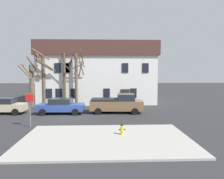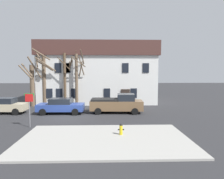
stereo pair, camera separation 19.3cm
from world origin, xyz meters
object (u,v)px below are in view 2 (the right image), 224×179
object	(u,v)px
tree_bare_far	(66,77)
building_main	(98,72)
pickup_truck_brown	(117,104)
fire_hydrant	(121,129)
car_blue_sedan	(61,106)
tree_bare_near	(32,83)
bicycle_leaning	(45,103)
tree_bare_mid	(44,75)
street_sign_pole	(29,104)
car_beige_sedan	(5,106)
tree_bare_end	(77,77)

from	to	relation	value
tree_bare_far	building_main	bearing A→B (deg)	46.11
pickup_truck_brown	fire_hydrant	size ratio (longest dim) A/B	7.47
car_blue_sedan	fire_hydrant	xyz separation A→B (m)	(5.64, -8.02, -0.30)
tree_bare_near	pickup_truck_brown	bearing A→B (deg)	-23.66
bicycle_leaning	tree_bare_mid	bearing A→B (deg)	-78.49
tree_bare_mid	car_blue_sedan	world-z (taller)	tree_bare_mid
street_sign_pole	bicycle_leaning	xyz separation A→B (m)	(-1.79, 10.63, -1.51)
tree_bare_mid	pickup_truck_brown	size ratio (longest dim) A/B	1.28
building_main	fire_hydrant	size ratio (longest dim) A/B	21.50
tree_bare_far	pickup_truck_brown	distance (m)	8.01
building_main	street_sign_pole	xyz separation A→B (m)	(-4.90, -14.16, -2.34)
car_blue_sedan	bicycle_leaning	bearing A→B (deg)	120.83
tree_bare_far	fire_hydrant	world-z (taller)	tree_bare_far
tree_bare_near	tree_bare_far	distance (m)	4.27
car_beige_sedan	fire_hydrant	world-z (taller)	car_beige_sedan
car_blue_sedan	street_sign_pole	size ratio (longest dim) A/B	1.78
street_sign_pole	pickup_truck_brown	bearing A→B (deg)	38.62
fire_hydrant	street_sign_pole	distance (m)	7.53
tree_bare_mid	pickup_truck_brown	bearing A→B (deg)	-28.19
building_main	bicycle_leaning	world-z (taller)	building_main
tree_bare_far	car_blue_sedan	bearing A→B (deg)	-86.32
tree_bare_far	car_beige_sedan	bearing A→B (deg)	-140.98
car_blue_sedan	street_sign_pole	bearing A→B (deg)	-103.48
car_beige_sedan	tree_bare_mid	bearing A→B (deg)	60.51
tree_bare_near	fire_hydrant	distance (m)	16.51
car_blue_sedan	bicycle_leaning	world-z (taller)	car_blue_sedan
building_main	tree_bare_mid	size ratio (longest dim) A/B	2.24
tree_bare_far	tree_bare_end	bearing A→B (deg)	-8.33
tree_bare_far	tree_bare_mid	bearing A→B (deg)	172.51
car_beige_sedan	fire_hydrant	size ratio (longest dim) A/B	5.76
tree_bare_end	pickup_truck_brown	xyz separation A→B (m)	(4.65, -4.19, -2.65)
car_blue_sedan	fire_hydrant	world-z (taller)	car_blue_sedan
car_beige_sedan	pickup_truck_brown	world-z (taller)	pickup_truck_brown
pickup_truck_brown	street_sign_pole	world-z (taller)	street_sign_pole
car_beige_sedan	car_blue_sedan	xyz separation A→B (m)	(5.78, -0.22, -0.01)
tree_bare_near	street_sign_pole	bearing A→B (deg)	-72.67
tree_bare_far	street_sign_pole	world-z (taller)	tree_bare_far
building_main	tree_bare_near	xyz separation A→B (m)	(-8.09, -3.93, -1.32)
tree_bare_far	car_beige_sedan	xyz separation A→B (m)	(-5.48, -4.44, -2.83)
building_main	tree_bare_end	world-z (taller)	building_main
tree_bare_mid	tree_bare_end	bearing A→B (deg)	-7.79
tree_bare_near	car_beige_sedan	xyz separation A→B (m)	(-1.28, -4.56, -2.07)
bicycle_leaning	car_blue_sedan	bearing A→B (deg)	-59.17
fire_hydrant	bicycle_leaning	bearing A→B (deg)	123.48
tree_bare_end	car_beige_sedan	distance (m)	8.61
tree_bare_mid	bicycle_leaning	bearing A→B (deg)	101.51
fire_hydrant	street_sign_pole	xyz separation A→B (m)	(-6.95, 2.58, 1.37)
tree_bare_mid	tree_bare_end	world-z (taller)	tree_bare_mid
tree_bare_mid	building_main	bearing A→B (deg)	28.98
tree_bare_far	bicycle_leaning	bearing A→B (deg)	169.44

